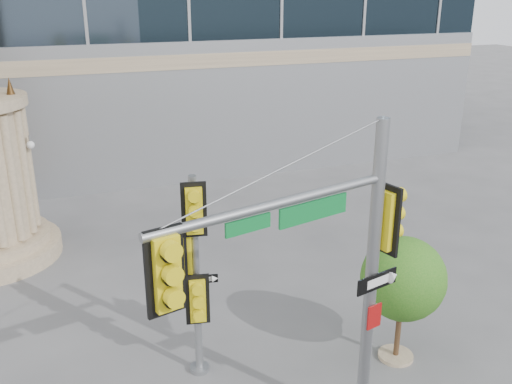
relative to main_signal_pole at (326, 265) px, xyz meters
name	(u,v)px	position (x,y,z in m)	size (l,w,h in m)	color
main_signal_pole	(326,265)	(0.00, 0.00, 0.00)	(4.65, 1.57, 6.11)	slate
secondary_signal_pole	(193,264)	(-1.54, 2.86, -1.09)	(0.80, 0.67, 4.59)	slate
street_tree	(404,281)	(2.94, 1.86, -1.81)	(1.92, 1.88, 2.99)	gray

